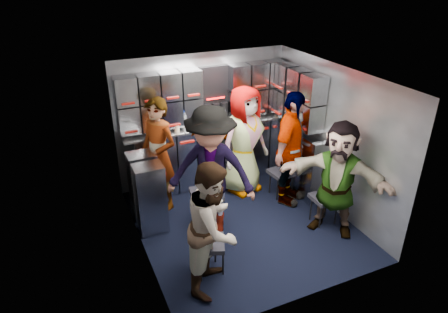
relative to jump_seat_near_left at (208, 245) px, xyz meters
name	(u,v)px	position (x,y,z in m)	size (l,w,h in m)	color
floor	(243,223)	(0.80, 0.70, -0.39)	(3.00, 3.00, 0.00)	black
wall_back	(203,119)	(0.80, 2.20, 0.66)	(2.80, 0.04, 2.10)	gray
wall_left	(137,178)	(-0.60, 0.70, 0.66)	(0.04, 3.00, 2.10)	gray
wall_right	(333,139)	(2.20, 0.70, 0.66)	(0.04, 3.00, 2.10)	gray
ceiling	(247,77)	(0.80, 0.70, 1.71)	(2.80, 3.00, 0.02)	silver
cart_bank_back	(208,155)	(0.80, 1.99, 0.10)	(2.68, 0.38, 0.99)	#8E929D
cart_bank_left	(147,192)	(-0.39, 1.26, 0.10)	(0.38, 0.76, 0.99)	#8E929D
counter	(208,125)	(0.80, 1.99, 0.62)	(2.68, 0.42, 0.03)	silver
locker_bank_back	(206,95)	(0.80, 2.05, 1.10)	(2.68, 0.28, 0.82)	#8E929D
locker_bank_right	(299,97)	(2.05, 1.40, 1.10)	(0.28, 1.00, 0.82)	#8E929D
right_cabinet	(297,158)	(2.05, 1.30, 0.11)	(0.28, 1.20, 1.00)	#8E929D
coffee_niche	(215,94)	(0.98, 2.11, 1.08)	(0.46, 0.16, 0.84)	black
red_latch_strip	(213,138)	(0.80, 1.79, 0.49)	(2.60, 0.02, 0.03)	maroon
jump_seat_near_left	(208,245)	(0.00, 0.00, 0.00)	(0.48, 0.47, 0.44)	black
jump_seat_mid_left	(206,196)	(0.35, 0.93, 0.05)	(0.47, 0.46, 0.50)	black
jump_seat_center	(239,163)	(1.22, 1.72, -0.01)	(0.37, 0.35, 0.43)	black
jump_seat_mid_right	(282,174)	(1.68, 1.15, -0.01)	(0.40, 0.38, 0.43)	black
jump_seat_near_right	(325,199)	(1.85, 0.28, -0.02)	(0.36, 0.34, 0.42)	black
attendant_standing	(159,155)	(-0.10, 1.61, 0.45)	(0.61, 0.40, 1.68)	black
attendant_arc_a	(214,227)	(0.00, -0.18, 0.38)	(0.75, 0.58, 1.54)	black
attendant_arc_b	(211,172)	(0.35, 0.75, 0.50)	(1.15, 0.66, 1.79)	black
attendant_arc_c	(244,141)	(1.22, 1.54, 0.47)	(0.84, 0.55, 1.71)	black
attendant_arc_d	(290,149)	(1.68, 0.97, 0.48)	(1.02, 0.42, 1.73)	black
attendant_arc_e	(337,179)	(1.85, 0.10, 0.40)	(1.47, 0.47, 1.58)	black
bottle_left	(184,121)	(0.41, 1.94, 0.78)	(0.07, 0.07, 0.28)	white
bottle_mid	(185,122)	(0.42, 1.94, 0.76)	(0.07, 0.07, 0.24)	white
bottle_right	(259,110)	(1.68, 1.94, 0.77)	(0.07, 0.07, 0.25)	white
cup_left	(177,127)	(0.28, 1.93, 0.70)	(0.08, 0.08, 0.11)	tan
cup_right	(277,112)	(2.01, 1.93, 0.69)	(0.07, 0.07, 0.09)	tan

